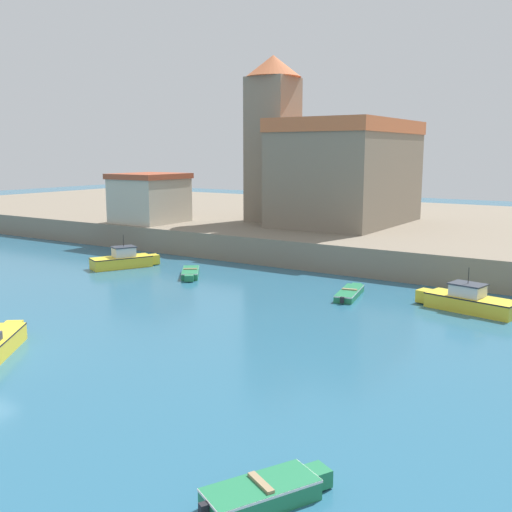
# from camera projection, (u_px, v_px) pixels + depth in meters

# --- Properties ---
(quay_seawall) EXTENTS (120.00, 40.00, 2.11)m
(quay_seawall) POSITION_uv_depth(u_px,v_px,m) (375.00, 227.00, 62.12)
(quay_seawall) COLOR gray
(quay_seawall) RESTS_ON ground
(motorboat_yellow_0) EXTENTS (3.44, 5.24, 2.52)m
(motorboat_yellow_0) POSITION_uv_depth(u_px,v_px,m) (124.00, 260.00, 45.57)
(motorboat_yellow_0) COLOR yellow
(motorboat_yellow_0) RESTS_ON ground
(dinghy_green_1) EXTENTS (2.91, 3.52, 0.57)m
(dinghy_green_1) POSITION_uv_depth(u_px,v_px,m) (190.00, 273.00, 42.31)
(dinghy_green_1) COLOR #237A4C
(dinghy_green_1) RESTS_ON ground
(dinghy_green_2) EXTENTS (2.43, 3.50, 0.63)m
(dinghy_green_2) POSITION_uv_depth(u_px,v_px,m) (265.00, 492.00, 14.99)
(dinghy_green_2) COLOR #237A4C
(dinghy_green_2) RESTS_ON ground
(dinghy_green_4) EXTENTS (1.84, 4.40, 0.50)m
(dinghy_green_4) POSITION_uv_depth(u_px,v_px,m) (350.00, 293.00, 36.48)
(dinghy_green_4) COLOR #237A4C
(dinghy_green_4) RESTS_ON ground
(motorboat_yellow_5) EXTENTS (5.74, 2.61, 2.45)m
(motorboat_yellow_5) POSITION_uv_depth(u_px,v_px,m) (468.00, 301.00, 33.12)
(motorboat_yellow_5) COLOR yellow
(motorboat_yellow_5) RESTS_ON ground
(church) EXTENTS (14.19, 14.86, 15.42)m
(church) POSITION_uv_depth(u_px,v_px,m) (334.00, 166.00, 55.43)
(church) COLOR gray
(church) RESTS_ON quay_seawall
(harbor_shed_near_wharf) EXTENTS (5.66, 6.29, 4.61)m
(harbor_shed_near_wharf) POSITION_uv_depth(u_px,v_px,m) (150.00, 198.00, 56.53)
(harbor_shed_near_wharf) COLOR #BCB29E
(harbor_shed_near_wharf) RESTS_ON quay_seawall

